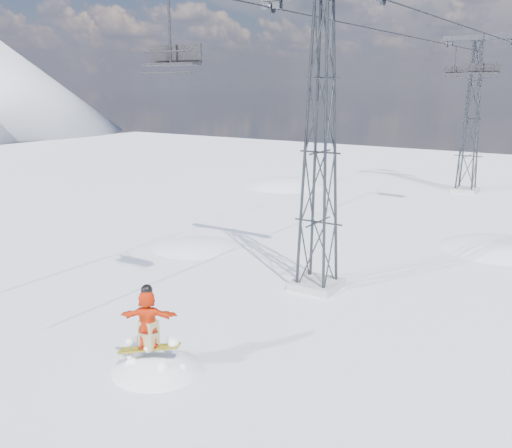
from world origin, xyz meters
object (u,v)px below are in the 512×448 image
(lift_tower_near, at_px, (320,153))
(lift_chair_near, at_px, (172,57))
(lift_tower_far, at_px, (471,119))
(snowboarder_jump, at_px, (160,420))

(lift_tower_near, xyz_separation_m, lift_chair_near, (-2.20, -5.85, 3.37))
(lift_tower_near, xyz_separation_m, lift_tower_far, (0.00, 25.00, 0.00))
(lift_tower_far, xyz_separation_m, snowboarder_jump, (-0.78, -33.59, -7.10))
(lift_tower_far, relative_size, snowboarder_jump, 1.72)
(lift_tower_near, relative_size, lift_chair_near, 4.55)
(snowboarder_jump, distance_m, lift_chair_near, 10.92)
(lift_tower_near, height_order, lift_tower_far, same)
(lift_tower_far, height_order, lift_chair_near, lift_tower_far)
(lift_tower_near, bearing_deg, lift_chair_near, -110.62)
(lift_tower_near, distance_m, lift_tower_far, 25.00)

